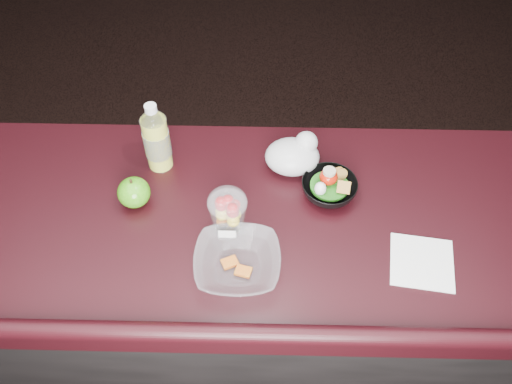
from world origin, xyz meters
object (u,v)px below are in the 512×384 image
at_px(green_apple, 134,192).
at_px(snack_bowl, 329,187).
at_px(lemonade_bottle, 157,141).
at_px(fruit_cup, 228,213).
at_px(takeout_bowl, 237,263).

height_order(green_apple, snack_bowl, green_apple).
height_order(lemonade_bottle, fruit_cup, lemonade_bottle).
relative_size(fruit_cup, green_apple, 1.56).
relative_size(snack_bowl, takeout_bowl, 0.87).
xyz_separation_m(green_apple, snack_bowl, (0.54, 0.04, -0.01)).
xyz_separation_m(lemonade_bottle, fruit_cup, (0.21, -0.24, -0.02)).
bearing_deg(takeout_bowl, snack_bowl, 45.98).
bearing_deg(takeout_bowl, green_apple, 144.20).
bearing_deg(lemonade_bottle, green_apple, -109.25).
distance_m(snack_bowl, takeout_bowl, 0.35).
distance_m(lemonade_bottle, snack_bowl, 0.50).
bearing_deg(lemonade_bottle, takeout_bowl, -55.81).
xyz_separation_m(snack_bowl, takeout_bowl, (-0.24, -0.25, -0.00)).
bearing_deg(lemonade_bottle, snack_bowl, -11.96).
bearing_deg(lemonade_bottle, fruit_cup, -47.78).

